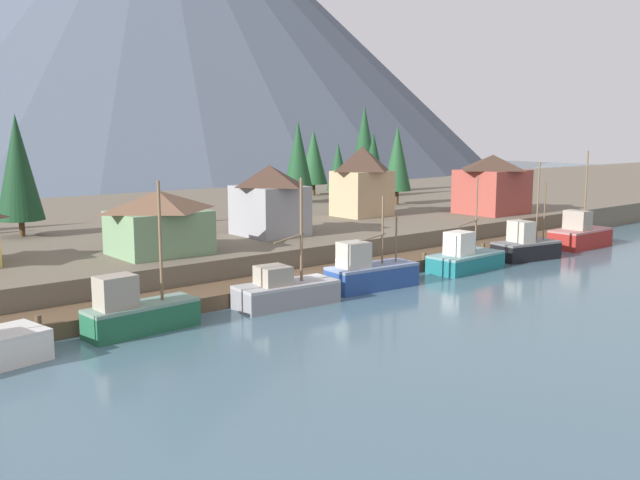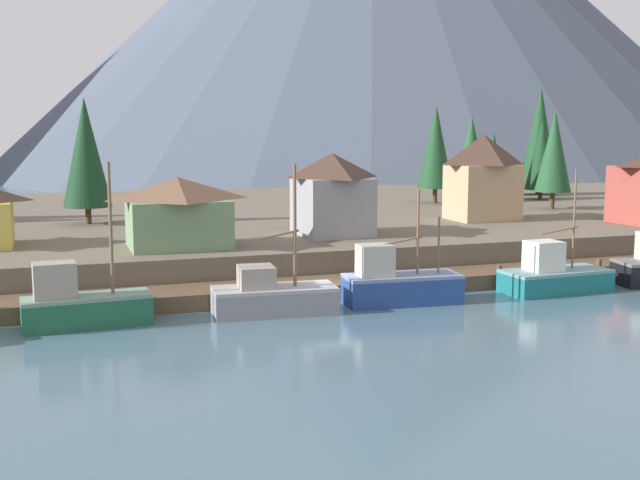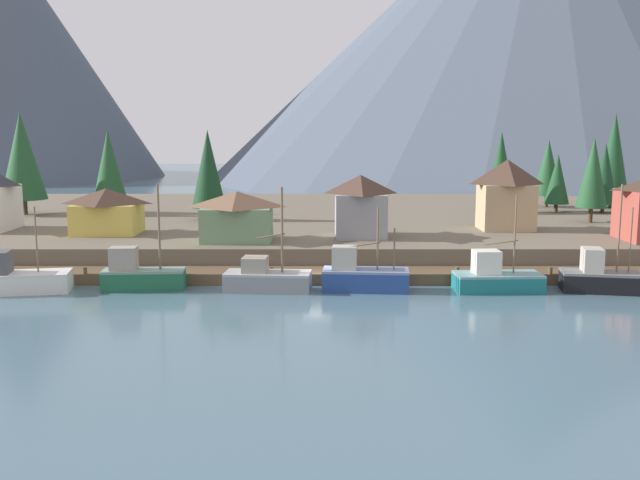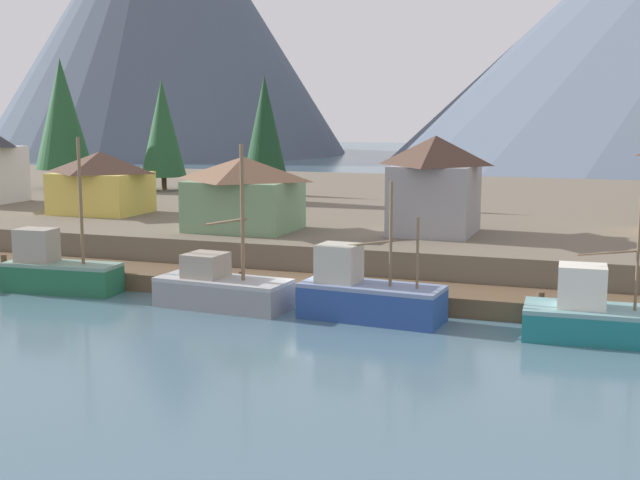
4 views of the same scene
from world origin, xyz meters
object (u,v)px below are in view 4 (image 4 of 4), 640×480
at_px(fishing_boat_green, 57,270).
at_px(fishing_boat_teal, 600,317).
at_px(house_grey, 435,184).
at_px(conifer_far_right, 163,128).
at_px(conifer_back_left, 265,131).
at_px(house_yellow, 101,182).
at_px(conifer_centre, 62,114).
at_px(fishing_boat_grey, 221,288).
at_px(house_green, 244,193).
at_px(fishing_boat_blue, 366,295).

distance_m(fishing_boat_green, fishing_boat_teal, 29.65).
bearing_deg(house_grey, conifer_far_right, 146.99).
bearing_deg(conifer_back_left, house_grey, -37.30).
xyz_separation_m(house_yellow, conifer_back_left, (8.87, 11.24, 3.69)).
bearing_deg(conifer_centre, fishing_boat_green, -54.65).
bearing_deg(house_yellow, conifer_centre, 132.92).
bearing_deg(conifer_back_left, conifer_far_right, 152.99).
bearing_deg(fishing_boat_green, conifer_centre, 121.57).
bearing_deg(house_grey, fishing_boat_grey, -122.17).
height_order(fishing_boat_grey, conifer_far_right, conifer_far_right).
bearing_deg(fishing_boat_teal, conifer_centre, 145.54).
height_order(fishing_boat_green, house_green, fishing_boat_green).
bearing_deg(house_green, fishing_boat_green, -123.22).
bearing_deg(house_grey, house_yellow, 175.59).
distance_m(fishing_boat_blue, house_yellow, 30.27).
bearing_deg(conifer_far_right, conifer_centre, -170.72).
bearing_deg(conifer_back_left, house_green, -71.77).
bearing_deg(fishing_boat_green, fishing_boat_teal, -4.57).
height_order(fishing_boat_teal, conifer_back_left, conifer_back_left).
bearing_deg(fishing_boat_grey, fishing_boat_blue, 5.27).
bearing_deg(conifer_centre, fishing_boat_grey, -44.19).
relative_size(fishing_boat_teal, house_yellow, 1.17).
xyz_separation_m(house_green, conifer_centre, (-29.59, 21.30, 4.98)).
relative_size(fishing_boat_teal, conifer_back_left, 0.74).
bearing_deg(conifer_back_left, fishing_boat_blue, -57.86).
xyz_separation_m(fishing_boat_green, conifer_back_left, (1.72, 26.51, 7.35)).
bearing_deg(house_green, conifer_back_left, 108.23).
xyz_separation_m(fishing_boat_teal, house_green, (-22.70, 11.02, 3.90)).
height_order(fishing_boat_grey, house_yellow, fishing_boat_grey).
distance_m(fishing_boat_grey, conifer_far_right, 41.61).
height_order(fishing_boat_blue, conifer_far_right, conifer_far_right).
relative_size(house_grey, house_green, 0.89).
bearing_deg(fishing_boat_blue, conifer_back_left, 126.89).
bearing_deg(house_grey, fishing_boat_blue, -92.48).
height_order(fishing_boat_grey, conifer_centre, conifer_centre).
height_order(fishing_boat_teal, house_green, fishing_boat_teal).
distance_m(fishing_boat_green, fishing_boat_blue, 18.56).
bearing_deg(conifer_centre, house_grey, -24.09).
distance_m(fishing_boat_grey, conifer_back_left, 29.30).
xyz_separation_m(fishing_boat_blue, fishing_boat_teal, (11.09, -0.13, -0.16)).
bearing_deg(fishing_boat_green, conifer_back_left, 82.52).
relative_size(fishing_boat_green, fishing_boat_grey, 1.03).
relative_size(fishing_boat_green, fishing_boat_teal, 1.11).
relative_size(fishing_boat_green, house_green, 1.27).
relative_size(fishing_boat_green, conifer_centre, 0.69).
bearing_deg(house_green, house_grey, 12.17).
distance_m(house_grey, conifer_back_left, 22.10).
distance_m(fishing_boat_teal, conifer_back_left, 39.52).
xyz_separation_m(house_grey, conifer_centre, (-41.78, 18.67, 4.26)).
relative_size(fishing_boat_teal, house_green, 1.14).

